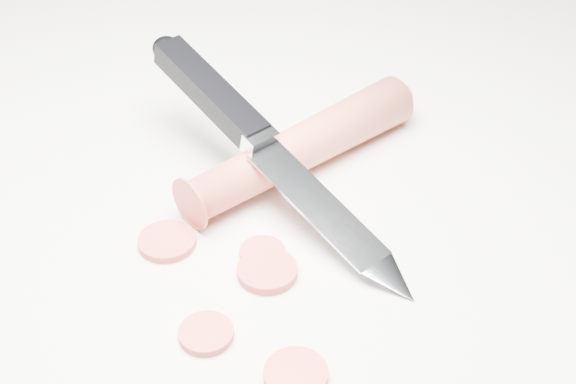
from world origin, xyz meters
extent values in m
plane|color=silver|center=(0.00, 0.00, 0.00)|extent=(2.40, 2.40, 0.00)
cylinder|color=#D1533D|center=(0.03, 0.06, 0.02)|extent=(0.20, 0.14, 0.04)
cylinder|color=#CE4233|center=(-0.06, -0.10, 0.00)|extent=(0.03, 0.03, 0.01)
cylinder|color=#CE4233|center=(-0.01, -0.06, 0.00)|extent=(0.04, 0.04, 0.01)
cylinder|color=#CE4233|center=(-0.01, -0.04, 0.00)|extent=(0.03, 0.03, 0.01)
cylinder|color=#CE4233|center=(-0.08, -0.01, 0.00)|extent=(0.04, 0.04, 0.01)
cylinder|color=#CE4233|center=(-0.01, -0.14, 0.00)|extent=(0.04, 0.04, 0.01)
camera|label=1|loc=(-0.07, -0.44, 0.38)|focal=50.00mm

